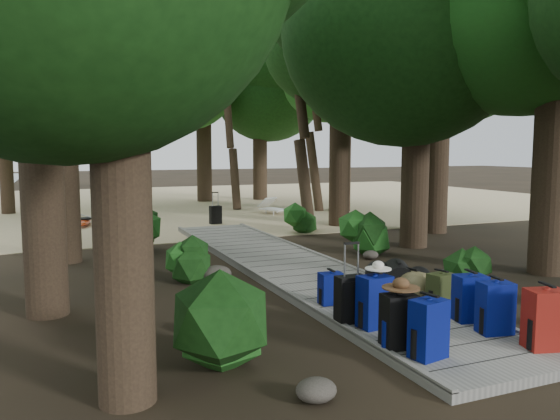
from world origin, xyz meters
name	(u,v)px	position (x,y,z in m)	size (l,w,h in m)	color
ground	(313,280)	(0.00, 0.00, 0.00)	(120.00, 120.00, 0.00)	black
sand_beach	(158,203)	(0.00, 16.00, 0.01)	(40.00, 22.00, 0.02)	tan
boardwalk	(291,267)	(0.00, 1.00, 0.06)	(2.00, 12.00, 0.12)	gray
backpack_left_a	(429,326)	(-0.64, -4.17, 0.48)	(0.39, 0.27, 0.72)	#021172
backpack_left_b	(399,318)	(-0.76, -3.78, 0.47)	(0.38, 0.27, 0.70)	black
backpack_left_c	(375,299)	(-0.62, -3.05, 0.49)	(0.40, 0.29, 0.75)	#021172
backpack_left_d	(331,287)	(-0.62, -1.88, 0.38)	(0.34, 0.25, 0.52)	#021172
backpack_right_a	(545,316)	(0.78, -4.46, 0.50)	(0.43, 0.31, 0.77)	maroon
backpack_right_b	(495,305)	(0.65, -3.83, 0.48)	(0.40, 0.28, 0.72)	#021172
backpack_right_c	(470,296)	(0.71, -3.31, 0.46)	(0.40, 0.29, 0.69)	#021172
backpack_right_d	(441,288)	(0.78, -2.63, 0.40)	(0.36, 0.26, 0.55)	#323B1A
duffel_right_khaki	(410,283)	(0.76, -1.92, 0.32)	(0.40, 0.61, 0.40)	olive
duffel_right_black	(398,276)	(0.76, -1.60, 0.35)	(0.46, 0.73, 0.46)	black
suitcase_on_boardwalk	(351,299)	(-0.79, -2.75, 0.43)	(0.40, 0.22, 0.63)	black
lone_suitcase_on_sand	(216,215)	(0.48, 8.17, 0.31)	(0.37, 0.21, 0.59)	black
hat_brown	(401,283)	(-0.74, -3.78, 0.89)	(0.44, 0.44, 0.13)	#51351E
hat_white	(378,265)	(-0.54, -3.00, 0.92)	(0.34, 0.34, 0.11)	silver
kayak	(84,220)	(-3.49, 9.37, 0.18)	(0.71, 3.25, 0.32)	#B9300F
sun_lounger	(274,206)	(3.31, 10.07, 0.31)	(0.57, 1.78, 0.57)	silver
tree_right_b	(559,20)	(4.46, -1.23, 4.81)	(5.39, 5.39, 9.62)	black
tree_right_c	(418,48)	(3.91, 2.26, 4.86)	(5.61, 5.61, 9.71)	black
tree_right_d	(440,57)	(5.94, 4.00, 5.04)	(5.50, 5.50, 10.09)	black
tree_right_e	(341,77)	(4.04, 6.35, 4.69)	(5.21, 5.21, 9.38)	black
tree_right_f	(343,85)	(6.13, 9.94, 4.93)	(5.52, 5.52, 9.86)	black
tree_left_b	(34,13)	(-4.52, -0.41, 4.28)	(4.75, 4.75, 8.55)	black
tree_left_c	(62,83)	(-4.11, 3.53, 3.79)	(4.36, 4.36, 7.59)	black
tree_back_a	(120,114)	(-1.63, 15.22, 3.95)	(4.56, 4.56, 7.90)	black
tree_back_b	(203,94)	(2.25, 16.17, 5.01)	(5.61, 5.61, 10.02)	black
tree_back_c	(260,97)	(4.99, 16.02, 4.95)	(5.50, 5.50, 9.90)	black
tree_back_d	(4,121)	(-5.97, 14.07, 3.51)	(4.21, 4.21, 7.01)	black
palm_right_a	(311,94)	(2.92, 6.15, 4.10)	(4.81, 4.81, 8.20)	#0F3910
palm_right_b	(316,92)	(5.33, 10.63, 4.70)	(4.86, 4.86, 9.40)	#0F3910
palm_right_c	(240,118)	(2.76, 12.32, 3.72)	(4.68, 4.68, 7.44)	#0F3910
palm_left_a	(36,116)	(-4.71, 7.11, 3.31)	(4.16, 4.16, 6.61)	#0F3910
rock_left_a	(316,390)	(-2.13, -4.42, 0.11)	(0.40, 0.36, 0.22)	#4C473F
rock_left_b	(196,325)	(-2.70, -2.01, 0.10)	(0.36, 0.32, 0.20)	#4C473F
rock_left_c	(216,274)	(-1.69, 0.55, 0.15)	(0.56, 0.50, 0.31)	#4C473F
rock_left_d	(182,258)	(-1.86, 2.63, 0.09)	(0.33, 0.29, 0.18)	#4C473F
rock_right_a	(542,317)	(1.76, -3.55, 0.11)	(0.40, 0.36, 0.22)	#4C473F
rock_right_b	(447,275)	(2.27, -0.99, 0.11)	(0.41, 0.37, 0.22)	#4C473F
rock_right_c	(371,255)	(2.06, 1.29, 0.10)	(0.35, 0.32, 0.19)	#4C473F
shrub_left_a	(227,326)	(-2.70, -3.41, 0.51)	(1.14, 1.14, 1.03)	#1D5218
shrub_left_b	(184,262)	(-2.22, 0.81, 0.38)	(0.84, 0.84, 0.75)	#1D5218
shrub_left_c	(134,226)	(-2.61, 4.50, 0.57)	(1.27, 1.27, 1.15)	#1D5218
shrub_right_a	(476,274)	(1.96, -2.06, 0.39)	(0.86, 0.86, 0.78)	#1D5218
shrub_right_b	(366,233)	(2.28, 1.89, 0.50)	(1.11, 1.11, 1.00)	#1D5218
shrub_right_c	(298,220)	(2.23, 5.56, 0.37)	(0.83, 0.83, 0.75)	#1D5218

